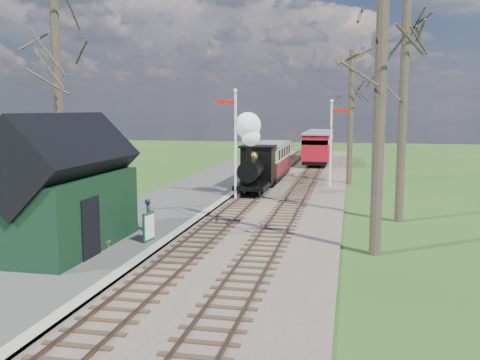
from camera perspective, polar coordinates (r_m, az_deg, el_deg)
The scene contains 19 objects.
ground at distance 14.98m, azimuth -11.15°, elevation -12.48°, with size 140.00×140.00×0.00m, color #2B5219.
distant_hills at distance 80.30m, azimuth 8.43°, elevation -7.90°, with size 114.40×48.00×22.02m.
ballast_bed at distance 35.55m, azimuth 4.72°, elevation -0.62°, with size 8.00×60.00×0.10m, color brown.
track_near at distance 35.73m, azimuth 2.65°, elevation -0.48°, with size 1.60×60.00×0.15m.
track_far at distance 35.41m, azimuth 6.81°, elevation -0.60°, with size 1.60×60.00×0.15m.
platform at distance 28.86m, azimuth -6.78°, elevation -2.46°, with size 5.00×44.00×0.20m, color #474442.
coping_strip at distance 28.22m, azimuth -2.34°, elevation -2.63°, with size 0.40×44.00×0.21m, color #B2AD9E.
station_shed at distance 19.81m, azimuth -18.31°, elevation -1.04°, with size 3.25×6.30×4.78m.
semaphore_near at distance 29.66m, azimuth -0.62°, elevation 4.71°, with size 1.22×0.24×6.22m.
semaphore_far at distance 35.00m, azimuth 9.80°, elevation 4.60°, with size 1.22×0.24×5.72m.
bare_trees at distance 23.42m, azimuth 1.32°, elevation 7.84°, with size 15.51×22.39×12.00m.
fence_line at distance 49.43m, azimuth 5.58°, elevation 2.25°, with size 12.60×0.08×1.00m.
locomotive at distance 31.56m, azimuth 1.50°, elevation 2.25°, with size 1.90×4.43×4.74m.
coach at distance 37.58m, azimuth 3.17°, elevation 2.20°, with size 2.21×7.59×2.33m.
red_carriage_a at distance 48.04m, azimuth 8.19°, elevation 3.40°, with size 2.33×5.78×2.46m.
red_carriage_b at distance 53.52m, azimuth 8.56°, elevation 3.81°, with size 2.33×5.78×2.46m.
sign_board at distance 20.27m, azimuth -9.71°, elevation -4.94°, with size 0.20×0.75×1.09m.
bench at distance 19.40m, azimuth -15.66°, elevation -6.21°, with size 0.79×1.45×0.79m.
person at distance 21.89m, azimuth -9.70°, elevation -3.71°, with size 0.48×0.31×1.31m, color #1B2030.
Camera 1 is at (5.58, -12.93, 5.10)m, focal length 40.00 mm.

